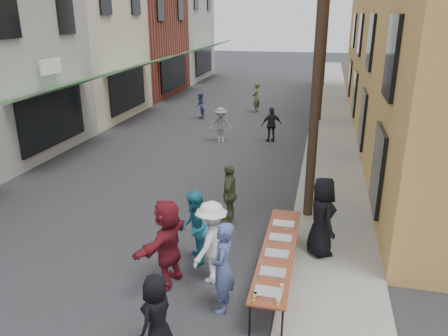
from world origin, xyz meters
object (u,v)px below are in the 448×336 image
at_px(utility_pole_near, 319,56).
at_px(utility_pole_mid, 325,34).
at_px(serving_table, 278,251).
at_px(catering_tray_sausage, 268,293).
at_px(utility_pole_far, 326,27).
at_px(guest_front_a, 157,316).
at_px(server, 322,216).
at_px(guest_front_c, 194,228).

xyz_separation_m(utility_pole_near, utility_pole_mid, (0.00, 12.00, 0.00)).
height_order(serving_table, catering_tray_sausage, catering_tray_sausage).
height_order(utility_pole_near, utility_pole_far, same).
relative_size(utility_pole_mid, guest_front_a, 5.93).
xyz_separation_m(utility_pole_far, catering_tray_sausage, (-0.50, -28.95, -3.71)).
xyz_separation_m(serving_table, server, (0.87, 1.19, 0.34)).
relative_size(guest_front_a, server, 0.79).
bearing_deg(catering_tray_sausage, server, 73.01).
relative_size(utility_pole_mid, utility_pole_far, 1.00).
distance_m(utility_pole_mid, utility_pole_far, 12.00).
height_order(utility_pole_mid, catering_tray_sausage, utility_pole_mid).
xyz_separation_m(utility_pole_far, serving_table, (-0.50, -27.30, -3.79)).
distance_m(utility_pole_mid, guest_front_a, 18.47).
xyz_separation_m(guest_front_c, server, (2.82, 0.92, 0.17)).
height_order(utility_pole_far, guest_front_a, utility_pole_far).
distance_m(utility_pole_mid, serving_table, 15.77).
height_order(utility_pole_near, server, utility_pole_near).
bearing_deg(utility_pole_near, guest_front_a, -110.58).
bearing_deg(serving_table, guest_front_a, -123.15).
bearing_deg(guest_front_a, server, 159.89).
distance_m(utility_pole_mid, server, 14.53).
bearing_deg(guest_front_a, guest_front_c, -161.72).
height_order(utility_pole_near, guest_front_c, utility_pole_near).
distance_m(utility_pole_far, server, 26.34).
xyz_separation_m(serving_table, guest_front_a, (-1.73, -2.65, 0.05)).
bearing_deg(catering_tray_sausage, serving_table, 90.00).
xyz_separation_m(utility_pole_near, guest_front_c, (-2.45, -3.03, -3.62)).
bearing_deg(guest_front_a, utility_pole_mid, -173.10).
xyz_separation_m(utility_pole_mid, server, (0.37, -14.11, -3.44)).
bearing_deg(utility_pole_far, server, -89.19).
bearing_deg(serving_table, catering_tray_sausage, -90.00).
distance_m(guest_front_a, guest_front_c, 2.93).
bearing_deg(utility_pole_mid, catering_tray_sausage, -91.69).
height_order(utility_pole_far, guest_front_c, utility_pole_far).
bearing_deg(utility_pole_mid, server, -88.51).
relative_size(catering_tray_sausage, server, 0.26).
bearing_deg(utility_pole_near, server, -80.13).
relative_size(guest_front_a, guest_front_c, 0.86).
height_order(catering_tray_sausage, guest_front_a, guest_front_a).
bearing_deg(utility_pole_mid, guest_front_a, -97.09).
distance_m(utility_pole_near, guest_front_c, 5.31).
distance_m(serving_table, server, 1.51).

